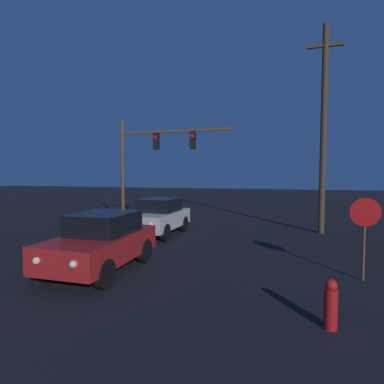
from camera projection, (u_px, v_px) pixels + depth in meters
The scene contains 6 objects.
car_near at pixel (102, 241), 8.83m from camera, with size 1.93×3.92×1.71m.
car_far at pixel (159, 216), 14.19m from camera, with size 2.04×3.97×1.71m.
traffic_signal_mast at pixel (150, 154), 16.39m from camera, with size 6.28×0.30×5.87m.
stop_sign at pixel (365, 223), 7.96m from camera, with size 0.76×0.07×2.24m.
utility_pole at pixel (324, 127), 14.22m from camera, with size 1.61×0.28×9.87m.
fire_hydrant at pixel (331, 305), 5.51m from camera, with size 0.24×0.24×0.93m.
Camera 1 is at (3.27, 0.32, 2.86)m, focal length 28.00 mm.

